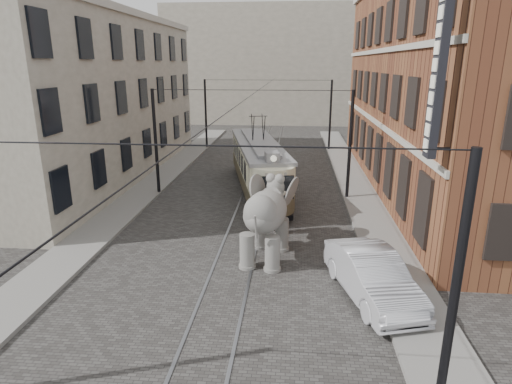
# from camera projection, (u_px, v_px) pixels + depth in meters

# --- Properties ---
(ground) EXTENTS (120.00, 120.00, 0.00)m
(ground) POSITION_uv_depth(u_px,v_px,m) (242.00, 237.00, 18.79)
(ground) COLOR #413F3C
(tram_rails) EXTENTS (1.54, 80.00, 0.02)m
(tram_rails) POSITION_uv_depth(u_px,v_px,m) (242.00, 237.00, 18.79)
(tram_rails) COLOR slate
(tram_rails) RESTS_ON ground
(sidewalk_right) EXTENTS (2.00, 60.00, 0.15)m
(sidewalk_right) POSITION_uv_depth(u_px,v_px,m) (381.00, 240.00, 18.26)
(sidewalk_right) COLOR slate
(sidewalk_right) RESTS_ON ground
(sidewalk_left) EXTENTS (2.00, 60.00, 0.15)m
(sidewalk_left) POSITION_uv_depth(u_px,v_px,m) (99.00, 231.00, 19.33)
(sidewalk_left) COLOR slate
(sidewalk_left) RESTS_ON ground
(brick_building) EXTENTS (8.00, 26.00, 12.00)m
(brick_building) POSITION_uv_depth(u_px,v_px,m) (449.00, 87.00, 24.70)
(brick_building) COLOR brown
(brick_building) RESTS_ON ground
(stucco_building) EXTENTS (7.00, 24.00, 10.00)m
(stucco_building) POSITION_uv_depth(u_px,v_px,m) (92.00, 100.00, 27.83)
(stucco_building) COLOR gray
(stucco_building) RESTS_ON ground
(distant_block) EXTENTS (28.00, 10.00, 14.00)m
(distant_block) POSITION_uv_depth(u_px,v_px,m) (279.00, 66.00, 54.91)
(distant_block) COLOR gray
(distant_block) RESTS_ON ground
(catenary) EXTENTS (11.00, 30.20, 6.00)m
(catenary) POSITION_uv_depth(u_px,v_px,m) (249.00, 148.00, 22.71)
(catenary) COLOR black
(catenary) RESTS_ON ground
(tram) EXTENTS (4.68, 11.48, 4.46)m
(tram) POSITION_uv_depth(u_px,v_px,m) (258.00, 154.00, 25.10)
(tram) COLOR #EEEAC1
(tram) RESTS_ON ground
(elephant) EXTENTS (3.37, 5.21, 2.98)m
(elephant) POSITION_uv_depth(u_px,v_px,m) (265.00, 222.00, 16.36)
(elephant) COLOR slate
(elephant) RESTS_ON ground
(parked_car) EXTENTS (2.88, 5.00, 1.56)m
(parked_car) POSITION_uv_depth(u_px,v_px,m) (372.00, 275.00, 13.78)
(parked_car) COLOR #AAAAAE
(parked_car) RESTS_ON ground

